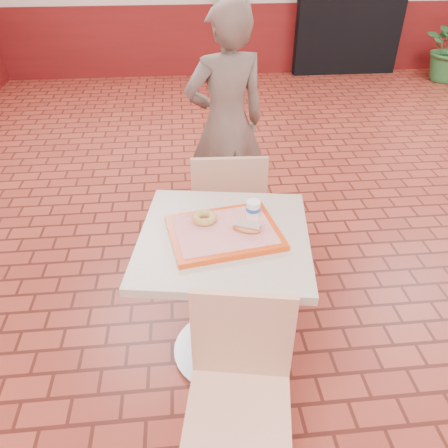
{
  "coord_description": "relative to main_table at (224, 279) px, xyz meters",
  "views": [
    {
      "loc": [
        -1.37,
        -2.01,
        1.97
      ],
      "look_at": [
        -1.21,
        -0.42,
        0.87
      ],
      "focal_mm": 35.0,
      "sensor_mm": 36.0,
      "label": 1
    }
  ],
  "objects": [
    {
      "name": "long_john_donut",
      "position": [
        0.1,
        -0.02,
        0.31
      ],
      "size": [
        0.14,
        0.11,
        0.04
      ],
      "rotation": [
        0.0,
        0.0,
        -0.41
      ],
      "color": "#E28342",
      "rests_on": "serving_tray"
    },
    {
      "name": "wainscot_band",
      "position": [
        1.21,
        0.42,
        -0.04
      ],
      "size": [
        8.0,
        10.0,
        1.0
      ],
      "color": "maroon",
      "rests_on": "ground"
    },
    {
      "name": "main_table",
      "position": [
        0.0,
        0.0,
        0.0
      ],
      "size": [
        0.76,
        0.76,
        0.81
      ],
      "rotation": [
        0.0,
        0.0,
        -0.16
      ],
      "color": "#BFB399",
      "rests_on": "ground"
    },
    {
      "name": "chair_main_front",
      "position": [
        0.01,
        -0.56,
        -0.06
      ],
      "size": [
        0.47,
        0.47,
        0.87
      ],
      "rotation": [
        0.0,
        0.0,
        -0.18
      ],
      "color": "#DEAA85",
      "rests_on": "ground"
    },
    {
      "name": "ring_donut",
      "position": [
        -0.08,
        0.08,
        0.31
      ],
      "size": [
        0.13,
        0.13,
        0.04
      ],
      "primitive_type": "torus",
      "rotation": [
        0.0,
        0.0,
        -0.18
      ],
      "color": "gold",
      "rests_on": "serving_tray"
    },
    {
      "name": "customer",
      "position": [
        0.14,
        1.31,
        0.26
      ],
      "size": [
        0.66,
        0.52,
        1.61
      ],
      "primitive_type": "imported",
      "rotation": [
        0.0,
        0.0,
        3.39
      ],
      "color": "#6B5E53",
      "rests_on": "ground"
    },
    {
      "name": "paper_cup",
      "position": [
        0.14,
        0.09,
        0.34
      ],
      "size": [
        0.07,
        0.07,
        0.08
      ],
      "rotation": [
        0.0,
        0.0,
        0.32
      ],
      "color": "white",
      "rests_on": "serving_tray"
    },
    {
      "name": "chair_main_back",
      "position": [
        0.09,
        0.66,
        -0.03
      ],
      "size": [
        0.45,
        0.45,
        0.92
      ],
      "rotation": [
        0.0,
        0.0,
        3.09
      ],
      "color": "tan",
      "rests_on": "ground"
    },
    {
      "name": "serving_tray",
      "position": [
        0.0,
        0.0,
        0.28
      ],
      "size": [
        0.48,
        0.38,
        0.03
      ],
      "rotation": [
        0.0,
        0.0,
        0.16
      ],
      "color": "#DA4510",
      "rests_on": "main_table"
    }
  ]
}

